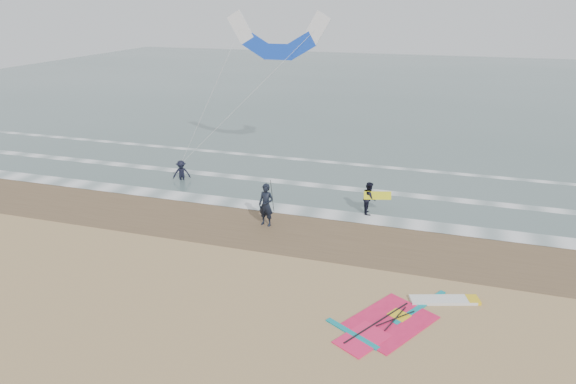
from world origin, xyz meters
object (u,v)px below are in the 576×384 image
(person_wading, at_px, (181,168))
(windsurf_rig, at_px, (405,316))
(person_walking, at_px, (369,198))
(person_standing, at_px, (266,205))
(surf_kite, at_px, (277,40))

(person_wading, bearing_deg, windsurf_rig, -61.28)
(windsurf_rig, relative_size, person_walking, 3.03)
(person_standing, xyz_separation_m, person_walking, (4.27, 2.80, -0.20))
(windsurf_rig, height_order, person_walking, person_walking)
(windsurf_rig, xyz_separation_m, person_walking, (-2.57, 8.33, 0.77))
(person_walking, bearing_deg, surf_kite, 36.03)
(person_wading, bearing_deg, person_standing, -58.28)
(person_walking, bearing_deg, person_standing, 110.10)
(person_wading, distance_m, surf_kite, 9.11)
(windsurf_rig, relative_size, person_wading, 3.15)
(windsurf_rig, distance_m, person_standing, 8.85)
(person_standing, relative_size, person_walking, 1.25)
(person_standing, height_order, person_walking, person_standing)
(person_walking, bearing_deg, windsurf_rig, -176.05)
(person_standing, distance_m, person_wading, 8.07)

